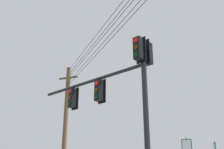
{
  "coord_description": "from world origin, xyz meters",
  "views": [
    {
      "loc": [
        8.79,
        0.43,
        1.85
      ],
      "look_at": [
        -1.35,
        -1.39,
        5.79
      ],
      "focal_mm": 42.7,
      "sensor_mm": 36.0,
      "label": 1
    }
  ],
  "objects": [
    {
      "name": "signal_mast_assembly",
      "position": [
        -1.19,
        -1.12,
        4.94
      ],
      "size": [
        3.68,
        5.52,
        6.86
      ],
      "color": "black",
      "rests_on": "ground"
    },
    {
      "name": "utility_pole_wooden",
      "position": [
        -10.51,
        -6.63,
        5.17
      ],
      "size": [
        0.41,
        1.65,
        10.16
      ],
      "color": "brown",
      "rests_on": "ground"
    }
  ]
}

